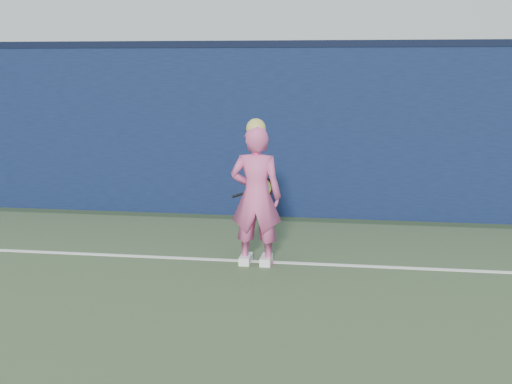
# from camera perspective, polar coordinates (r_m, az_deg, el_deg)

# --- Properties ---
(backstop_wall) EXTENTS (24.00, 0.40, 2.50)m
(backstop_wall) POSITION_cam_1_polar(r_m,az_deg,el_deg) (9.67, 2.87, 5.27)
(backstop_wall) COLOR black
(backstop_wall) RESTS_ON ground
(wall_cap) EXTENTS (24.00, 0.42, 0.10)m
(wall_cap) POSITION_cam_1_polar(r_m,az_deg,el_deg) (9.62, 2.94, 12.99)
(wall_cap) COLOR black
(wall_cap) RESTS_ON backstop_wall
(player) EXTENTS (0.59, 0.39, 1.68)m
(player) POSITION_cam_1_polar(r_m,az_deg,el_deg) (7.24, 0.00, -0.32)
(player) COLOR #D0518B
(player) RESTS_ON ground
(racket) EXTENTS (0.50, 0.20, 0.27)m
(racket) POSITION_cam_1_polar(r_m,az_deg,el_deg) (7.71, 0.42, 0.30)
(racket) COLOR black
(racket) RESTS_ON ground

